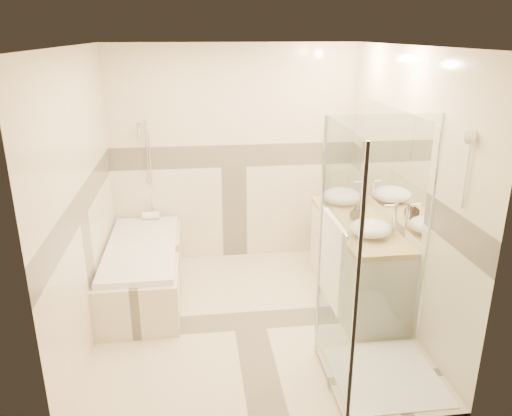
{
  "coord_description": "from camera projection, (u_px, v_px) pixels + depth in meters",
  "views": [
    {
      "loc": [
        -0.45,
        -4.1,
        2.61
      ],
      "look_at": [
        0.1,
        0.25,
        1.05
      ],
      "focal_mm": 35.0,
      "sensor_mm": 36.0,
      "label": 1
    }
  ],
  "objects": [
    {
      "name": "room",
      "position": [
        254.0,
        195.0,
        4.36
      ],
      "size": [
        2.82,
        3.02,
        2.52
      ],
      "color": "beige",
      "rests_on": "ground"
    },
    {
      "name": "bathtub",
      "position": [
        143.0,
        267.0,
        5.15
      ],
      "size": [
        0.75,
        1.7,
        0.56
      ],
      "color": "beige",
      "rests_on": "ground"
    },
    {
      "name": "vanity",
      "position": [
        356.0,
        260.0,
        5.03
      ],
      "size": [
        0.58,
        1.62,
        0.85
      ],
      "color": "silver",
      "rests_on": "ground"
    },
    {
      "name": "shower_enclosure",
      "position": [
        372.0,
        325.0,
        3.78
      ],
      "size": [
        0.96,
        0.93,
        2.04
      ],
      "color": "beige",
      "rests_on": "ground"
    },
    {
      "name": "vessel_sink_near",
      "position": [
        341.0,
        196.0,
        5.37
      ],
      "size": [
        0.41,
        0.41,
        0.17
      ],
      "primitive_type": "ellipsoid",
      "color": "white",
      "rests_on": "vanity"
    },
    {
      "name": "vessel_sink_far",
      "position": [
        370.0,
        228.0,
        4.52
      ],
      "size": [
        0.37,
        0.37,
        0.15
      ],
      "primitive_type": "ellipsoid",
      "color": "white",
      "rests_on": "vanity"
    },
    {
      "name": "faucet_near",
      "position": [
        361.0,
        190.0,
        5.37
      ],
      "size": [
        0.1,
        0.03,
        0.25
      ],
      "color": "silver",
      "rests_on": "vanity"
    },
    {
      "name": "faucet_far",
      "position": [
        394.0,
        217.0,
        4.51
      ],
      "size": [
        0.12,
        0.03,
        0.3
      ],
      "color": "silver",
      "rests_on": "vanity"
    },
    {
      "name": "amenity_bottle_a",
      "position": [
        359.0,
        214.0,
        4.83
      ],
      "size": [
        0.08,
        0.09,
        0.17
      ],
      "primitive_type": "imported",
      "rotation": [
        0.0,
        0.0,
        0.08
      ],
      "color": "black",
      "rests_on": "vanity"
    },
    {
      "name": "amenity_bottle_b",
      "position": [
        356.0,
        212.0,
        4.92
      ],
      "size": [
        0.15,
        0.15,
        0.15
      ],
      "primitive_type": "imported",
      "rotation": [
        0.0,
        0.0,
        -0.35
      ],
      "color": "black",
      "rests_on": "vanity"
    },
    {
      "name": "folded_towels",
      "position": [
        337.0,
        195.0,
        5.54
      ],
      "size": [
        0.18,
        0.26,
        0.07
      ],
      "primitive_type": "cube",
      "rotation": [
        0.0,
        0.0,
        0.19
      ],
      "color": "white",
      "rests_on": "vanity"
    },
    {
      "name": "rolled_towel",
      "position": [
        151.0,
        216.0,
        5.74
      ],
      "size": [
        0.2,
        0.09,
        0.09
      ],
      "primitive_type": "cylinder",
      "rotation": [
        0.0,
        1.57,
        0.0
      ],
      "color": "white",
      "rests_on": "bathtub"
    }
  ]
}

